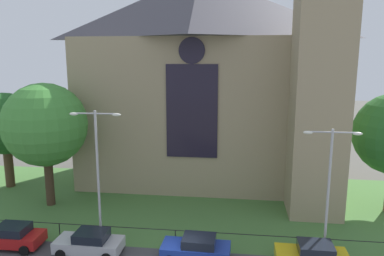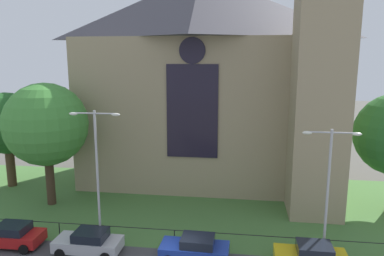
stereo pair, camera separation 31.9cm
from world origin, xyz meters
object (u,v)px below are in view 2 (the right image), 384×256
Objects in this scene: parked_car_blue at (195,248)px; parked_car_silver at (89,242)px; streetlamp_near at (97,161)px; parked_car_red at (11,235)px; tree_left_far at (7,124)px; parked_car_yellow at (311,256)px; streetlamp_far at (329,178)px; tree_left_near at (46,125)px; church_building at (208,78)px.

parked_car_silver is at bearing 2.78° from parked_car_blue.
parked_car_silver is at bearing -95.97° from streetlamp_near.
tree_left_far is at bearing -57.36° from parked_car_red.
tree_left_far is 2.13× the size of parked_car_blue.
tree_left_far is 2.15× the size of parked_car_yellow.
streetlamp_far is at bearing -125.41° from parked_car_yellow.
streetlamp_far is 4.74m from parked_car_yellow.
tree_left_near reaches higher than streetlamp_far.
streetlamp_near reaches higher than parked_car_red.
tree_left_far is 1.11× the size of streetlamp_far.
church_building is 19.57m from tree_left_far.
streetlamp_far is 9.14m from parked_car_blue.
church_building is 19.34m from parked_car_silver.
tree_left_near reaches higher than parked_car_yellow.
parked_car_yellow is at bearing -178.34° from parked_car_silver.
parked_car_silver is (5.46, -0.18, 0.00)m from parked_car_red.
parked_car_red is at bearing -82.28° from tree_left_near.
streetlamp_near is at bearing -5.25° from parked_car_yellow.
tree_left_near is at bearing -18.81° from parked_car_yellow.
streetlamp_far is at bearing -58.59° from church_building.
church_building is at bearing 67.67° from streetlamp_near.
church_building is 17.40m from streetlamp_far.
tree_left_far is 22.75m from parked_car_blue.
streetlamp_near is at bearing 180.00° from streetlamp_far.
church_building is at bearing -85.68° from parked_car_blue.
streetlamp_far is at bearing -168.75° from parked_car_blue.
parked_car_yellow is (26.21, -10.76, -5.37)m from tree_left_far.
parked_car_red is (-20.13, -1.35, -4.44)m from streetlamp_far.
church_building reaches higher than streetlamp_near.
streetlamp_far is 1.92× the size of parked_car_blue.
streetlamp_near is (12.68, -9.41, -0.47)m from tree_left_far.
parked_car_red and parked_car_yellow have the same top height.
tree_left_near is 2.43× the size of parked_car_silver.
streetlamp_near is 5.13m from parked_car_silver.
streetlamp_near is at bearing -40.77° from tree_left_near.
church_building reaches higher than parked_car_blue.
tree_left_far is 0.88× the size of tree_left_near.
streetlamp_far is (27.18, -9.41, -0.92)m from tree_left_far.
tree_left_near is (6.10, -3.74, 0.73)m from tree_left_far.
tree_left_near reaches higher than parked_car_blue.
tree_left_far is 28.83m from parked_car_yellow.
tree_left_far reaches higher than parked_car_yellow.
streetlamp_near reaches higher than streetlamp_far.
church_building reaches higher than parked_car_silver.
streetlamp_far is at bearing -19.10° from tree_left_far.
tree_left_near is at bearing 164.94° from streetlamp_far.
parked_car_blue is at bearing -177.73° from parked_car_silver.
parked_car_red is 19.15m from parked_car_yellow.
tree_left_far reaches higher than parked_car_blue.
tree_left_near is at bearing -82.88° from parked_car_red.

